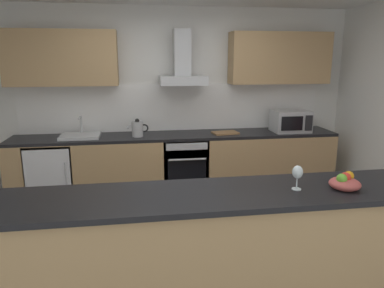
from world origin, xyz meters
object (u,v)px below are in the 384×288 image
Objects in this scene: oven at (184,166)px; kettle at (138,129)px; microwave at (291,121)px; sink at (80,135)px; fruit_bowl at (345,182)px; refrigerator at (53,174)px; range_hood at (182,68)px; chopping_board at (225,133)px; wine_glass at (297,173)px.

oven is 0.83m from kettle.
sink is at bearing 179.22° from microwave.
fruit_bowl is at bearing -71.42° from oven.
microwave is (3.25, -0.03, 0.62)m from refrigerator.
fruit_bowl is (2.20, -2.50, 0.11)m from sink.
refrigerator is 1.18× the size of range_hood.
oven is 2.69m from fruit_bowl.
range_hood is (1.36, 0.12, 0.86)m from sink.
microwave reaches higher than sink.
range_hood is 2.85m from fruit_bowl.
microwave is 2.55m from fruit_bowl.
chopping_board is at bearing -1.03° from sink.
kettle reaches higher than oven.
wine_glass is 0.36m from fruit_bowl.
sink is at bearing 2.07° from refrigerator.
wine_glass is (-1.02, -2.43, 0.06)m from microwave.
refrigerator is 2.50× the size of chopping_board.
microwave is 2.63m from wine_glass.
wine_glass is at bearing -91.98° from chopping_board.
microwave is at bearing 0.16° from kettle.
chopping_board is at bearing 179.74° from microwave.
chopping_board is (-0.94, 0.00, -0.14)m from microwave.
oven is 3.64× the size of fruit_bowl.
chopping_board is at bearing 96.16° from fruit_bowl.
fruit_bowl reaches higher than chopping_board.
fruit_bowl reaches higher than refrigerator.
microwave is at bearing -0.26° from chopping_board.
range_hood is (0.00, 0.13, 1.33)m from oven.
microwave is 0.69× the size of range_hood.
fruit_bowl is (0.35, -0.03, -0.08)m from wine_glass.
oven is 2.35× the size of chopping_board.
chopping_board is (-0.27, 2.47, -0.12)m from fruit_bowl.
range_hood reaches higher than refrigerator.
range_hood is at bearing 14.73° from kettle.
oven is 0.73m from chopping_board.
microwave is 2.81× the size of wine_glass.
range_hood is 4.05× the size of wine_glass.
sink is 0.69× the size of range_hood.
refrigerator is 2.94× the size of kettle.
refrigerator is 4.78× the size of wine_glass.
sink is 2.81× the size of wine_glass.
wine_glass is at bearing -53.17° from sink.
microwave reaches higher than refrigerator.
chopping_board reaches higher than oven.
fruit_bowl is 0.65× the size of chopping_board.
sink is 1.73× the size of kettle.
range_hood is at bearing 4.98° from sink.
microwave reaches higher than fruit_bowl.
range_hood reaches higher than chopping_board.
oven reaches higher than refrigerator.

